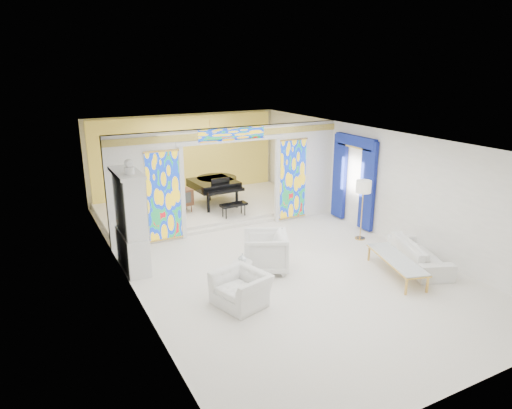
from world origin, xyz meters
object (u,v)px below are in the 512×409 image
coffee_table (397,260)px  tv_console (182,198)px  grand_piano (216,184)px  armchair_left (241,289)px  sofa (419,253)px  china_cabinet (131,222)px  armchair_right (265,252)px

coffee_table → tv_console: bearing=115.6°
grand_piano → tv_console: size_ratio=3.57×
grand_piano → tv_console: grand_piano is taller
armchair_left → tv_console: size_ratio=1.41×
sofa → grand_piano: bearing=43.9°
china_cabinet → sofa: size_ratio=1.30×
armchair_right → china_cabinet: bearing=-93.8°
armchair_left → grand_piano: 6.52m
armchair_left → sofa: bearing=69.8°
china_cabinet → armchair_right: 3.22m
armchair_right → coffee_table: (2.53, -1.67, -0.07)m
armchair_right → sofa: size_ratio=0.49×
china_cabinet → armchair_left: bearing=-60.9°
grand_piano → armchair_left: bearing=-111.8°
china_cabinet → armchair_right: china_cabinet is taller
armchair_right → grand_piano: bearing=-163.9°
sofa → tv_console: 7.25m
armchair_right → sofa: (3.44, -1.49, -0.16)m
armchair_left → coffee_table: armchair_left is taller
china_cabinet → tv_console: china_cabinet is taller
coffee_table → tv_console: (-3.00, 6.27, 0.26)m
china_cabinet → coffee_table: china_cabinet is taller
armchair_right → armchair_left: bearing=-19.7°
armchair_right → grand_piano: (0.85, 4.97, 0.41)m
armchair_left → china_cabinet: bearing=-167.5°
tv_console → sofa: bearing=-67.4°
armchair_right → coffee_table: 3.03m
sofa → coffee_table: bearing=122.9°
armchair_right → coffee_table: bearing=82.3°
coffee_table → grand_piano: grand_piano is taller
sofa → tv_console: (-3.91, 6.09, 0.36)m
armchair_right → grand_piano: size_ratio=0.39×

